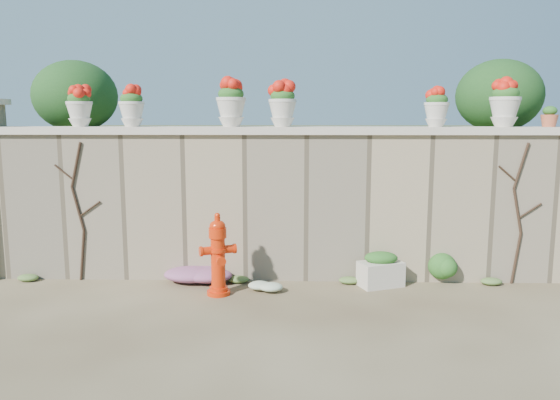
{
  "coord_description": "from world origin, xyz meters",
  "views": [
    {
      "loc": [
        0.25,
        -5.62,
        2.27
      ],
      "look_at": [
        0.06,
        1.4,
        1.16
      ],
      "focal_mm": 35.0,
      "sensor_mm": 36.0,
      "label": 1
    }
  ],
  "objects_px": {
    "fire_hydrant": "(218,254)",
    "urn_pot_0": "(79,107)",
    "planter_box": "(381,270)",
    "terracotta_pot": "(549,118)"
  },
  "relations": [
    {
      "from": "fire_hydrant",
      "to": "urn_pot_0",
      "type": "bearing_deg",
      "value": 136.36
    },
    {
      "from": "planter_box",
      "to": "urn_pot_0",
      "type": "relative_size",
      "value": 1.18
    },
    {
      "from": "fire_hydrant",
      "to": "terracotta_pot",
      "type": "height_order",
      "value": "terracotta_pot"
    },
    {
      "from": "planter_box",
      "to": "urn_pot_0",
      "type": "height_order",
      "value": "urn_pot_0"
    },
    {
      "from": "fire_hydrant",
      "to": "planter_box",
      "type": "xyz_separation_m",
      "value": [
        2.11,
        0.41,
        -0.31
      ]
    },
    {
      "from": "planter_box",
      "to": "fire_hydrant",
      "type": "bearing_deg",
      "value": 169.69
    },
    {
      "from": "planter_box",
      "to": "terracotta_pot",
      "type": "height_order",
      "value": "terracotta_pot"
    },
    {
      "from": "fire_hydrant",
      "to": "urn_pot_0",
      "type": "distance_m",
      "value": 2.81
    },
    {
      "from": "planter_box",
      "to": "terracotta_pot",
      "type": "distance_m",
      "value": 3.03
    },
    {
      "from": "fire_hydrant",
      "to": "urn_pot_0",
      "type": "relative_size",
      "value": 1.92
    }
  ]
}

